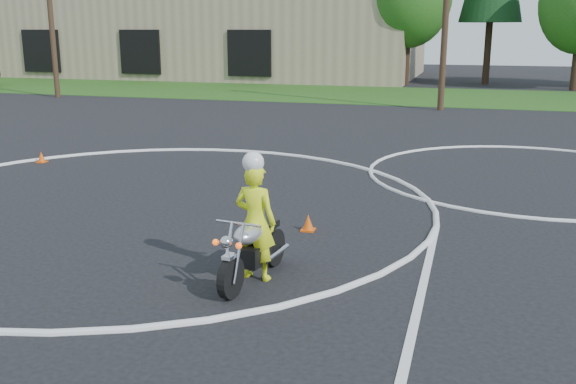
# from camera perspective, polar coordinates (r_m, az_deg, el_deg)

# --- Properties ---
(ground) EXTENTS (120.00, 120.00, 0.00)m
(ground) POSITION_cam_1_polar(r_m,az_deg,el_deg) (11.40, -19.83, -4.72)
(ground) COLOR black
(ground) RESTS_ON ground
(grass_strip) EXTENTS (120.00, 10.00, 0.02)m
(grass_strip) POSITION_cam_1_polar(r_m,az_deg,el_deg) (36.40, 5.98, 8.64)
(grass_strip) COLOR #1E4714
(grass_strip) RESTS_ON ground
(course_markings) EXTENTS (19.05, 19.05, 0.12)m
(course_markings) POSITION_cam_1_polar(r_m,az_deg,el_deg) (14.16, -2.21, -0.20)
(course_markings) COLOR silver
(course_markings) RESTS_ON ground
(primary_motorcycle) EXTENTS (0.70, 1.94, 1.02)m
(primary_motorcycle) POSITION_cam_1_polar(r_m,az_deg,el_deg) (9.22, -3.18, -5.07)
(primary_motorcycle) COLOR black
(primary_motorcycle) RESTS_ON ground
(rider_primary_grp) EXTENTS (0.68, 0.49, 1.90)m
(rider_primary_grp) POSITION_cam_1_polar(r_m,az_deg,el_deg) (9.21, -2.92, -2.35)
(rider_primary_grp) COLOR #E7FF1A
(rider_primary_grp) RESTS_ON ground
(traffic_cones) EXTENTS (17.73, 13.67, 0.30)m
(traffic_cones) POSITION_cam_1_polar(r_m,az_deg,el_deg) (13.12, 14.10, -1.23)
(traffic_cones) COLOR #E8530C
(traffic_cones) RESTS_ON ground
(warehouse) EXTENTS (41.00, 17.00, 8.30)m
(warehouse) POSITION_cam_1_polar(r_m,az_deg,el_deg) (54.48, -10.79, 14.70)
(warehouse) COLOR tan
(warehouse) RESTS_ON ground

